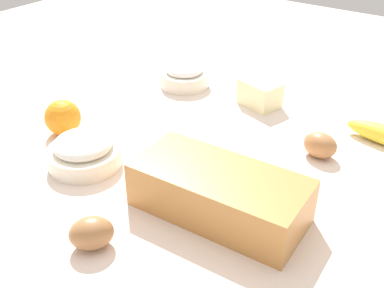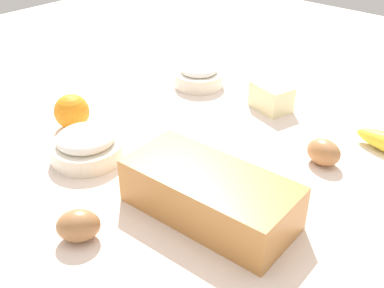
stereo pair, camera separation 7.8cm
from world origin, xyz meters
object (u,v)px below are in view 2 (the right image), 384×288
(loaf_pan, at_px, (209,193))
(sugar_bowl, at_px, (199,75))
(egg_beside_bowl, at_px, (78,226))
(egg_near_butter, at_px, (324,152))
(flour_bowl, at_px, (86,145))
(orange_fruit, at_px, (72,112))
(butter_block, at_px, (271,97))

(loaf_pan, distance_m, sugar_bowl, 0.51)
(loaf_pan, height_order, sugar_bowl, loaf_pan)
(loaf_pan, height_order, egg_beside_bowl, loaf_pan)
(egg_near_butter, bearing_deg, sugar_bowl, 164.43)
(sugar_bowl, bearing_deg, flour_bowl, -80.98)
(flour_bowl, xyz_separation_m, egg_near_butter, (0.35, 0.29, -0.00))
(orange_fruit, distance_m, butter_block, 0.45)
(loaf_pan, xyz_separation_m, orange_fruit, (-0.41, 0.03, -0.00))
(sugar_bowl, bearing_deg, orange_fruit, -99.80)
(orange_fruit, bearing_deg, sugar_bowl, 80.20)
(flour_bowl, bearing_deg, loaf_pan, 5.79)
(flour_bowl, xyz_separation_m, sugar_bowl, (-0.06, 0.40, -0.00))
(flour_bowl, relative_size, sugar_bowl, 1.12)
(egg_near_butter, bearing_deg, orange_fruit, -154.01)
(sugar_bowl, xyz_separation_m, egg_near_butter, (0.41, -0.11, -0.00))
(loaf_pan, distance_m, orange_fruit, 0.41)
(sugar_bowl, relative_size, orange_fruit, 1.66)
(butter_block, bearing_deg, orange_fruit, -126.97)
(egg_beside_bowl, bearing_deg, orange_fruit, 145.40)
(egg_near_butter, distance_m, egg_beside_bowl, 0.47)
(orange_fruit, bearing_deg, flour_bowl, -24.83)
(egg_near_butter, bearing_deg, egg_beside_bowl, -111.99)
(flour_bowl, height_order, egg_near_butter, flour_bowl)
(loaf_pan, relative_size, flour_bowl, 2.05)
(loaf_pan, bearing_deg, flour_bowl, -177.20)
(sugar_bowl, height_order, orange_fruit, orange_fruit)
(orange_fruit, height_order, egg_beside_bowl, orange_fruit)
(butter_block, relative_size, egg_beside_bowl, 1.34)
(sugar_bowl, xyz_separation_m, orange_fruit, (-0.06, -0.34, 0.01))
(loaf_pan, distance_m, egg_near_butter, 0.27)
(sugar_bowl, distance_m, orange_fruit, 0.35)
(flour_bowl, bearing_deg, egg_near_butter, 39.48)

